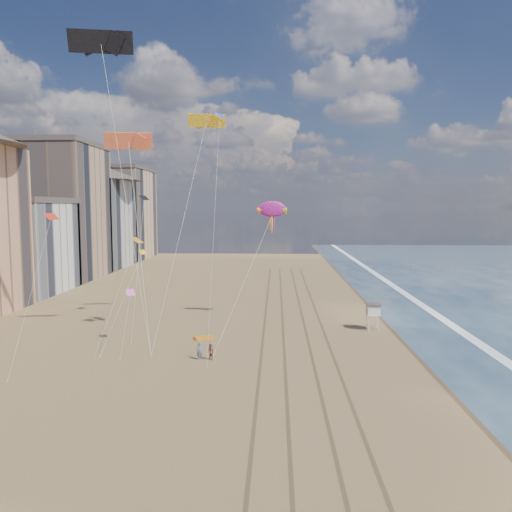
# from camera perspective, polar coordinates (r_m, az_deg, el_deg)

# --- Properties ---
(ground) EXTENTS (260.00, 260.00, 0.00)m
(ground) POSITION_cam_1_polar(r_m,az_deg,el_deg) (36.27, 1.72, -19.32)
(ground) COLOR brown
(ground) RESTS_ON ground
(wet_sand) EXTENTS (260.00, 260.00, 0.00)m
(wet_sand) POSITION_cam_1_polar(r_m,az_deg,el_deg) (76.79, 16.46, -6.11)
(wet_sand) COLOR #42301E
(wet_sand) RESTS_ON ground
(foam) EXTENTS (260.00, 260.00, 0.00)m
(foam) POSITION_cam_1_polar(r_m,az_deg,el_deg) (77.92, 19.48, -6.03)
(foam) COLOR white
(foam) RESTS_ON ground
(tracks) EXTENTS (7.68, 120.00, 0.01)m
(tracks) POSITION_cam_1_polar(r_m,az_deg,el_deg) (64.76, 4.29, -8.05)
(tracks) COLOR brown
(tracks) RESTS_ON ground
(buildings) EXTENTS (34.72, 131.35, 29.00)m
(buildings) POSITION_cam_1_polar(r_m,az_deg,el_deg) (108.72, -22.79, 4.26)
(buildings) COLOR #C6B284
(buildings) RESTS_ON ground
(lifeguard_stand) EXTENTS (1.82, 1.82, 3.29)m
(lifeguard_stand) POSITION_cam_1_polar(r_m,az_deg,el_deg) (64.12, 13.22, -6.01)
(lifeguard_stand) COLOR silver
(lifeguard_stand) RESTS_ON ground
(grounded_kite) EXTENTS (2.48, 2.06, 0.24)m
(grounded_kite) POSITION_cam_1_polar(r_m,az_deg,el_deg) (59.21, -5.98, -9.26)
(grounded_kite) COLOR orange
(grounded_kite) RESTS_ON ground
(show_kite) EXTENTS (4.97, 8.84, 22.70)m
(show_kite) POSITION_cam_1_polar(r_m,az_deg,el_deg) (66.16, 1.84, 5.34)
(show_kite) COLOR #A81980
(show_kite) RESTS_ON ground
(kite_flyer_a) EXTENTS (0.69, 0.49, 1.78)m
(kite_flyer_a) POSITION_cam_1_polar(r_m,az_deg,el_deg) (51.31, -6.44, -10.73)
(kite_flyer_a) COLOR slate
(kite_flyer_a) RESTS_ON ground
(kite_flyer_b) EXTENTS (1.00, 0.95, 1.64)m
(kite_flyer_b) POSITION_cam_1_polar(r_m,az_deg,el_deg) (51.07, -5.19, -10.87)
(kite_flyer_b) COLOR #8C5747
(kite_flyer_b) RESTS_ON ground
(parafoils) EXTENTS (15.32, 12.33, 11.81)m
(parafoils) POSITION_cam_1_polar(r_m,az_deg,el_deg) (60.06, -13.47, 17.76)
(parafoils) COLOR black
(parafoils) RESTS_ON ground
(small_kites) EXTENTS (17.81, 18.37, 19.94)m
(small_kites) POSITION_cam_1_polar(r_m,az_deg,el_deg) (58.99, -13.32, 4.65)
(small_kites) COLOR red
(small_kites) RESTS_ON ground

